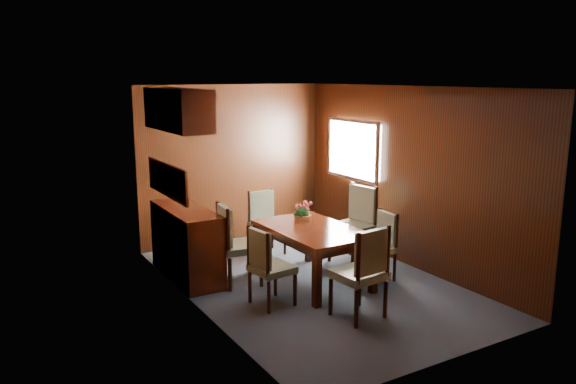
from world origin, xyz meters
TOP-DOWN VIEW (x-y plane):
  - ground at (0.00, 0.00)m, footprint 4.50×4.50m
  - room_shell at (-0.10, 0.33)m, footprint 3.06×4.52m
  - sideboard at (-1.25, 1.00)m, footprint 0.48×1.40m
  - dining_table at (0.03, 0.04)m, footprint 0.96×1.50m
  - chair_left_near at (-0.81, -0.33)m, footprint 0.46×0.47m
  - chair_left_far at (-0.84, 0.46)m, footprint 0.52×0.54m
  - chair_right_near at (0.84, -0.28)m, footprint 0.43×0.45m
  - chair_right_far at (0.99, 0.41)m, footprint 0.56×0.58m
  - chair_head at (-0.11, -1.15)m, footprint 0.53×0.51m
  - chair_foot at (0.09, 1.40)m, footprint 0.44×0.43m
  - flower_centerpiece at (0.12, 0.42)m, footprint 0.24×0.24m

SIDE VIEW (x-z plane):
  - ground at x=0.00m, z-range 0.00..0.00m
  - sideboard at x=-1.25m, z-range 0.00..0.90m
  - chair_right_near at x=0.84m, z-range 0.05..0.91m
  - chair_left_near at x=-0.81m, z-range 0.05..0.96m
  - chair_foot at x=0.09m, z-range 0.05..0.96m
  - chair_left_far at x=-0.84m, z-range 0.06..1.07m
  - chair_head at x=-0.11m, z-range 0.06..1.07m
  - chair_right_far at x=0.99m, z-range 0.06..1.13m
  - dining_table at x=0.03m, z-range 0.25..0.95m
  - flower_centerpiece at x=0.12m, z-range 0.69..0.93m
  - room_shell at x=-0.10m, z-range 0.43..2.84m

